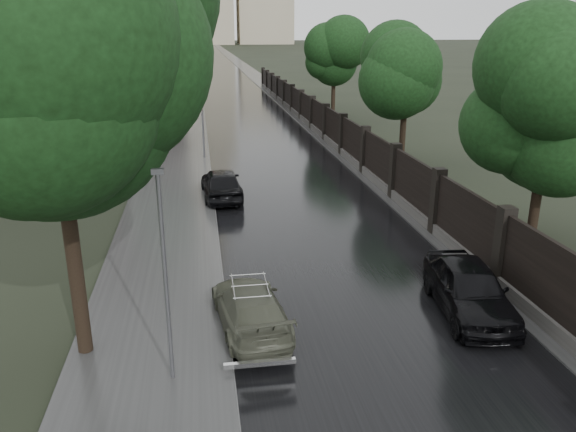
# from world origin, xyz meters

# --- Properties ---
(ground) EXTENTS (800.00, 800.00, 0.00)m
(ground) POSITION_xyz_m (0.00, 0.00, 0.00)
(ground) COLOR black
(ground) RESTS_ON ground
(road) EXTENTS (8.00, 420.00, 0.02)m
(road) POSITION_xyz_m (0.00, 190.00, 0.01)
(road) COLOR black
(road) RESTS_ON ground
(sidewalk_left) EXTENTS (4.00, 420.00, 0.16)m
(sidewalk_left) POSITION_xyz_m (-6.00, 190.00, 0.08)
(sidewalk_left) COLOR #2D2D2D
(sidewalk_left) RESTS_ON ground
(verge_right) EXTENTS (3.00, 420.00, 0.08)m
(verge_right) POSITION_xyz_m (5.50, 190.00, 0.04)
(verge_right) COLOR #2D2D2D
(verge_right) RESTS_ON ground
(fence_right) EXTENTS (0.45, 75.72, 2.70)m
(fence_right) POSITION_xyz_m (4.60, 32.01, 1.01)
(fence_right) COLOR #383533
(fence_right) RESTS_ON ground
(tree_left_near) EXTENTS (5.44, 5.44, 9.16)m
(tree_left_near) POSITION_xyz_m (-7.60, 3.00, 6.42)
(tree_left_near) COLOR black
(tree_left_near) RESTS_ON ground
(tree_left_far) EXTENTS (4.25, 4.25, 7.39)m
(tree_left_far) POSITION_xyz_m (-8.00, 30.00, 5.24)
(tree_left_far) COLOR black
(tree_left_far) RESTS_ON ground
(tree_right_a) EXTENTS (4.08, 4.08, 7.01)m
(tree_right_a) POSITION_xyz_m (7.50, 8.00, 4.95)
(tree_right_a) COLOR black
(tree_right_a) RESTS_ON ground
(tree_right_b) EXTENTS (4.08, 4.08, 7.01)m
(tree_right_b) POSITION_xyz_m (7.50, 22.00, 4.95)
(tree_right_b) COLOR black
(tree_right_b) RESTS_ON ground
(tree_right_c) EXTENTS (4.08, 4.08, 7.01)m
(tree_right_c) POSITION_xyz_m (7.50, 40.00, 4.95)
(tree_right_c) COLOR black
(tree_right_c) RESTS_ON ground
(lamp_post) EXTENTS (0.25, 0.12, 5.11)m
(lamp_post) POSITION_xyz_m (-5.40, 1.50, 2.67)
(lamp_post) COLOR #59595E
(lamp_post) RESTS_ON ground
(traffic_light) EXTENTS (0.16, 0.32, 4.00)m
(traffic_light) POSITION_xyz_m (-4.30, 24.99, 2.40)
(traffic_light) COLOR #59595E
(traffic_light) RESTS_ON ground
(brick_building) EXTENTS (24.00, 18.00, 20.00)m
(brick_building) POSITION_xyz_m (-18.00, 52.00, 10.00)
(brick_building) COLOR black
(brick_building) RESTS_ON ground
(volga_sedan) EXTENTS (2.16, 4.39, 1.23)m
(volga_sedan) POSITION_xyz_m (-3.38, 3.74, 0.61)
(volga_sedan) COLOR #4F5141
(volga_sedan) RESTS_ON ground
(hatchback_left) EXTENTS (2.02, 4.55, 1.52)m
(hatchback_left) POSITION_xyz_m (-3.60, 16.25, 0.76)
(hatchback_left) COLOR black
(hatchback_left) RESTS_ON ground
(car_right_near) EXTENTS (2.31, 4.65, 1.52)m
(car_right_near) POSITION_xyz_m (2.89, 3.63, 0.76)
(car_right_near) COLOR black
(car_right_near) RESTS_ON ground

